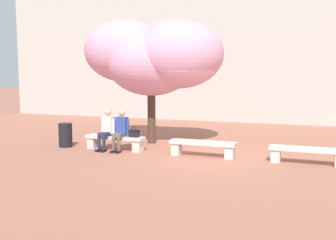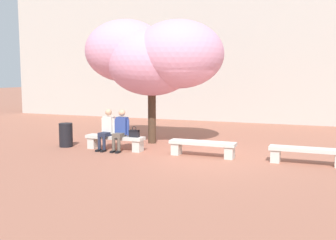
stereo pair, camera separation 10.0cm
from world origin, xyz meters
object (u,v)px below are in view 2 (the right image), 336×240
at_px(person_seated_right, 121,129).
at_px(trash_bin, 66,135).
at_px(stone_bench_west_end, 115,140).
at_px(handbag, 134,133).
at_px(stone_bench_center, 307,153).
at_px(stone_bench_near_west, 202,146).
at_px(person_seated_left, 107,128).
at_px(cherry_tree_main, 153,56).

xyz_separation_m(person_seated_right, trash_bin, (-2.02, -0.03, -0.31)).
height_order(stone_bench_west_end, handbag, handbag).
xyz_separation_m(stone_bench_center, trash_bin, (-7.50, -0.08, 0.08)).
bearing_deg(stone_bench_center, stone_bench_near_west, 180.00).
relative_size(stone_bench_west_end, person_seated_right, 1.51).
relative_size(stone_bench_west_end, stone_bench_center, 1.00).
distance_m(person_seated_left, trash_bin, 1.57).
xyz_separation_m(stone_bench_west_end, cherry_tree_main, (0.66, 1.56, 2.67)).
bearing_deg(stone_bench_west_end, trash_bin, -177.28).
bearing_deg(person_seated_left, handbag, 1.67).
distance_m(person_seated_right, handbag, 0.47).
distance_m(handbag, trash_bin, 2.48).
bearing_deg(person_seated_right, handbag, 3.49).
height_order(stone_bench_west_end, cherry_tree_main, cherry_tree_main).
bearing_deg(stone_bench_near_west, trash_bin, -178.96).
bearing_deg(person_seated_left, person_seated_right, -0.03).
bearing_deg(trash_bin, stone_bench_center, 0.65).
relative_size(stone_bench_near_west, trash_bin, 2.50).
xyz_separation_m(person_seated_left, cherry_tree_main, (0.91, 1.61, 2.28)).
distance_m(stone_bench_near_west, trash_bin, 4.64).
relative_size(person_seated_right, cherry_tree_main, 0.26).
distance_m(stone_bench_west_end, person_seated_left, 0.46).
distance_m(stone_bench_near_west, handbag, 2.19).
xyz_separation_m(person_seated_left, handbag, (0.93, 0.03, -0.12)).
relative_size(stone_bench_center, trash_bin, 2.50).
bearing_deg(person_seated_left, stone_bench_west_end, 12.26).
xyz_separation_m(person_seated_right, handbag, (0.45, 0.03, -0.12)).
bearing_deg(person_seated_left, trash_bin, -178.84).
distance_m(stone_bench_west_end, trash_bin, 1.78).
xyz_separation_m(stone_bench_near_west, person_seated_right, (-2.62, -0.05, 0.39)).
bearing_deg(cherry_tree_main, stone_bench_west_end, -113.12).
bearing_deg(stone_bench_near_west, stone_bench_west_end, 180.00).
height_order(stone_bench_near_west, person_seated_left, person_seated_left).
xyz_separation_m(stone_bench_near_west, stone_bench_center, (2.86, 0.00, 0.00)).
bearing_deg(stone_bench_center, person_seated_left, -179.49).
distance_m(person_seated_left, person_seated_right, 0.48).
height_order(stone_bench_center, handbag, handbag).
bearing_deg(trash_bin, handbag, 1.36).
bearing_deg(stone_bench_center, stone_bench_west_end, 180.00).
bearing_deg(handbag, stone_bench_west_end, 177.83).
height_order(stone_bench_west_end, person_seated_left, person_seated_left).
bearing_deg(person_seated_left, stone_bench_near_west, 0.98).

